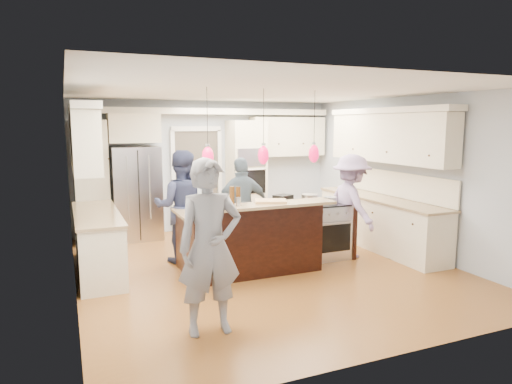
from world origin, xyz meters
TOP-DOWN VIEW (x-y plane):
  - ground_plane at (0.00, 0.00)m, footprint 6.00×6.00m
  - room_shell at (0.00, 0.00)m, footprint 5.54×6.04m
  - refrigerator at (-1.55, 2.64)m, footprint 0.90×0.70m
  - oven_column at (0.75, 2.67)m, footprint 0.72×0.69m
  - back_upper_cabinets at (-0.75, 2.76)m, footprint 5.30×0.61m
  - right_counter_run at (2.44, 0.30)m, footprint 0.64×3.10m
  - left_cabinets at (-2.44, 0.80)m, footprint 0.64×2.30m
  - kitchen_island at (-0.25, 0.07)m, footprint 2.10×1.46m
  - island_range at (1.16, 0.15)m, footprint 0.82×0.71m
  - pendant_lights at (-0.25, -0.51)m, footprint 1.75×0.15m
  - person_bar_end at (-1.43, -1.80)m, footprint 0.71×0.48m
  - person_far_left at (-1.10, 0.85)m, footprint 1.04×0.91m
  - person_far_right at (-0.05, 0.85)m, footprint 0.99×0.43m
  - person_range_side at (1.60, 0.03)m, footprint 0.67×1.13m
  - floor_rug at (2.40, -0.75)m, footprint 0.61×0.86m
  - water_bottle at (-1.17, -0.51)m, footprint 0.06×0.06m
  - beer_bottle_a at (-1.09, -0.56)m, footprint 0.07×0.07m
  - beer_bottle_b at (-0.73, -0.56)m, footprint 0.09×0.09m
  - beer_bottle_c at (-0.61, -0.45)m, footprint 0.07×0.07m
  - drink_can at (-0.65, -0.57)m, footprint 0.08×0.08m
  - cutting_board at (-0.12, -0.47)m, footprint 0.53×0.45m
  - pot_large at (0.90, 0.21)m, footprint 0.28×0.28m
  - pot_small at (1.23, 0.10)m, footprint 0.22×0.22m

SIDE VIEW (x-z plane):
  - ground_plane at x=0.00m, z-range 0.00..0.00m
  - floor_rug at x=2.40m, z-range 0.00..0.01m
  - island_range at x=1.16m, z-range 0.00..0.92m
  - kitchen_island at x=-0.25m, z-range -0.08..1.04m
  - person_far_right at x=-0.05m, z-range 0.00..1.67m
  - person_range_side at x=1.60m, z-range 0.00..1.73m
  - refrigerator at x=-1.55m, z-range 0.00..1.80m
  - person_far_left at x=-1.10m, z-range 0.00..1.82m
  - person_bar_end at x=-1.43m, z-range 0.00..1.88m
  - pot_small at x=1.23m, z-range 0.92..1.03m
  - pot_large at x=0.90m, z-range 0.92..1.08m
  - right_counter_run at x=2.44m, z-range -0.20..2.31m
  - left_cabinets at x=-2.44m, z-range -0.20..2.31m
  - cutting_board at x=-0.12m, z-range 1.12..1.15m
  - oven_column at x=0.75m, z-range 0.00..2.30m
  - drink_can at x=-0.65m, z-range 1.12..1.24m
  - beer_bottle_a at x=-1.09m, z-range 1.12..1.34m
  - beer_bottle_c at x=-0.61m, z-range 1.12..1.37m
  - water_bottle at x=-1.17m, z-range 1.12..1.38m
  - beer_bottle_b at x=-0.73m, z-range 1.12..1.39m
  - back_upper_cabinets at x=-0.75m, z-range 0.40..2.94m
  - pendant_lights at x=-0.25m, z-range 1.29..2.32m
  - room_shell at x=0.00m, z-range 0.46..3.18m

